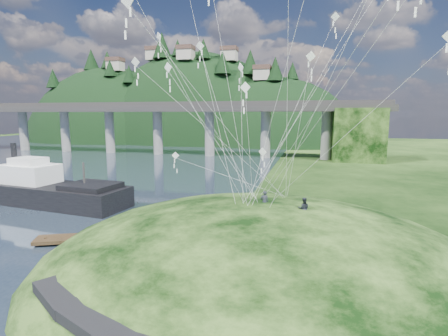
# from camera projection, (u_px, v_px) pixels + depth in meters

# --- Properties ---
(ground) EXTENTS (320.00, 320.00, 0.00)m
(ground) POSITION_uv_depth(u_px,v_px,m) (153.00, 270.00, 26.18)
(ground) COLOR black
(ground) RESTS_ON ground
(grass_hill) EXTENTS (36.00, 32.00, 13.00)m
(grass_hill) POSITION_uv_depth(u_px,v_px,m) (262.00, 289.00, 26.36)
(grass_hill) COLOR black
(grass_hill) RESTS_ON ground
(bridge) EXTENTS (160.00, 11.00, 15.00)m
(bridge) POSITION_uv_depth(u_px,v_px,m) (176.00, 121.00, 98.25)
(bridge) COLOR #2D2B2B
(bridge) RESTS_ON ground
(far_ridge) EXTENTS (153.00, 70.00, 94.50)m
(far_ridge) POSITION_uv_depth(u_px,v_px,m) (185.00, 157.00, 154.95)
(far_ridge) COLOR black
(far_ridge) RESTS_ON ground
(work_barge) EXTENTS (22.76, 8.62, 7.77)m
(work_barge) POSITION_uv_depth(u_px,v_px,m) (46.00, 189.00, 45.21)
(work_barge) COLOR black
(work_barge) RESTS_ON ground
(wooden_dock) EXTENTS (12.34, 6.87, 0.90)m
(wooden_dock) POSITION_uv_depth(u_px,v_px,m) (108.00, 236.00, 32.18)
(wooden_dock) COLOR #312214
(wooden_dock) RESTS_ON ground
(kite_flyers) EXTENTS (3.70, 1.58, 1.78)m
(kite_flyers) POSITION_uv_depth(u_px,v_px,m) (289.00, 195.00, 25.29)
(kite_flyers) COLOR #272A34
(kite_flyers) RESTS_ON ground
(kite_swarm) EXTENTS (21.17, 16.52, 19.88)m
(kite_swarm) POSITION_uv_depth(u_px,v_px,m) (262.00, 11.00, 24.30)
(kite_swarm) COLOR white
(kite_swarm) RESTS_ON ground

